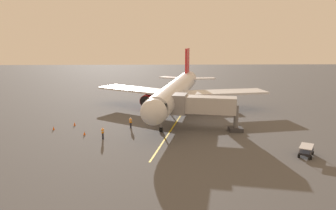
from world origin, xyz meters
TOP-DOWN VIEW (x-y plane):
  - ground_plane at (0.00, 0.00)m, footprint 220.00×220.00m
  - apron_lead_in_line at (-1.79, 8.71)m, footprint 8.92×39.10m
  - airplane at (-1.85, 2.44)m, footprint 33.98×40.00m
  - jet_bridge at (-4.64, 14.61)m, footprint 11.50×5.09m
  - ground_crew_marshaller at (9.28, 19.31)m, footprint 0.31×0.44m
  - ground_crew_wing_walker at (5.87, 13.71)m, footprint 0.46×0.46m
  - baggage_cart_near_nose at (-16.08, 26.69)m, footprint 2.53×2.95m
  - safety_cone_nose_left at (17.63, 14.38)m, footprint 0.32×0.32m
  - safety_cone_nose_right at (12.30, 17.23)m, footprint 0.32×0.32m
  - safety_cone_wing_port at (15.05, 11.93)m, footprint 0.32×0.32m

SIDE VIEW (x-z plane):
  - ground_plane at x=0.00m, z-range 0.00..0.00m
  - apron_lead_in_line at x=-1.79m, z-range 0.00..0.01m
  - safety_cone_nose_left at x=17.63m, z-range 0.00..0.55m
  - safety_cone_nose_right at x=12.30m, z-range 0.00..0.55m
  - safety_cone_wing_port at x=15.05m, z-range 0.00..0.55m
  - baggage_cart_near_nose at x=-16.08m, z-range 0.02..1.29m
  - ground_crew_marshaller at x=9.28m, z-range 0.03..1.74m
  - ground_crew_wing_walker at x=5.87m, z-range 0.03..1.74m
  - jet_bridge at x=-4.64m, z-range 1.06..6.46m
  - airplane at x=-1.85m, z-range -1.75..9.75m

